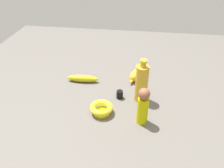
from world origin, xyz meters
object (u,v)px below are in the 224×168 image
at_px(nail_polish_jar, 120,94).
at_px(cat_figurine, 137,73).
at_px(bowl, 101,108).
at_px(person_figure_adult, 143,106).
at_px(bottle_tall, 142,83).
at_px(banana, 83,79).

bearing_deg(nail_polish_jar, cat_figurine, 158.00).
distance_m(bowl, nail_polish_jar, 0.16).
bearing_deg(bowl, person_figure_adult, 80.15).
distance_m(bottle_tall, nail_polish_jar, 0.14).
distance_m(cat_figurine, nail_polish_jar, 0.22).
distance_m(cat_figurine, person_figure_adult, 0.38).
height_order(person_figure_adult, banana, person_figure_adult).
bearing_deg(nail_polish_jar, person_figure_adult, 35.91).
xyz_separation_m(bottle_tall, banana, (-0.13, -0.35, -0.08)).
bearing_deg(nail_polish_jar, banana, -118.64).
xyz_separation_m(cat_figurine, person_figure_adult, (0.38, 0.04, 0.06)).
height_order(bottle_tall, banana, bottle_tall).
distance_m(bottle_tall, person_figure_adult, 0.18).
bearing_deg(bowl, cat_figurine, 155.06).
bearing_deg(banana, bowl, 119.55).
bearing_deg(cat_figurine, person_figure_adult, 6.45).
relative_size(banana, nail_polish_jar, 4.26).
relative_size(bowl, banana, 0.60).
height_order(bowl, cat_figurine, cat_figurine).
relative_size(cat_figurine, nail_polish_jar, 3.01).
relative_size(bowl, nail_polish_jar, 2.58).
height_order(bowl, nail_polish_jar, bowl).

